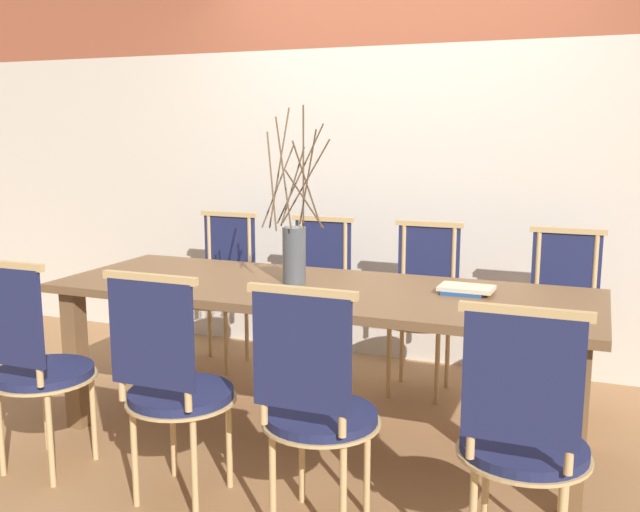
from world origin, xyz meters
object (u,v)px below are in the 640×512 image
object	(u,v)px
chair_near_center	(316,404)
vase_centerpiece	(294,249)
dining_table	(320,306)
chair_far_center	(422,304)
book_stack	(465,289)

from	to	relation	value
chair_near_center	vase_centerpiece	xyz separation A→B (m)	(-0.45, 0.84, 0.41)
dining_table	chair_far_center	world-z (taller)	chair_far_center
chair_near_center	book_stack	world-z (taller)	chair_near_center
chair_far_center	book_stack	distance (m)	0.83
book_stack	chair_near_center	bearing A→B (deg)	-111.52
dining_table	vase_centerpiece	distance (m)	0.31
chair_far_center	chair_near_center	bearing A→B (deg)	89.86
chair_near_center	book_stack	size ratio (longest dim) A/B	3.88
chair_near_center	chair_far_center	size ratio (longest dim) A/B	1.00
chair_far_center	vase_centerpiece	world-z (taller)	vase_centerpiece
vase_centerpiece	book_stack	size ratio (longest dim) A/B	3.41
book_stack	dining_table	bearing A→B (deg)	-170.24
chair_near_center	vase_centerpiece	distance (m)	1.04
chair_near_center	chair_far_center	distance (m)	1.63
chair_far_center	vase_centerpiece	size ratio (longest dim) A/B	1.14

